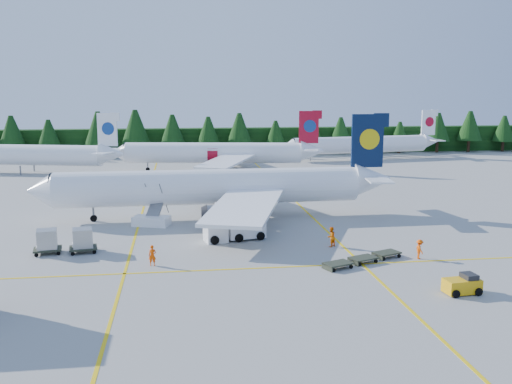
{
  "coord_description": "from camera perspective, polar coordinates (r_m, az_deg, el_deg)",
  "views": [
    {
      "loc": [
        -9.34,
        -51.5,
        14.74
      ],
      "look_at": [
        -0.92,
        10.67,
        3.5
      ],
      "focal_mm": 40.0,
      "sensor_mm": 36.0,
      "label": 1
    }
  ],
  "objects": [
    {
      "name": "ground",
      "position": [
        54.37,
        2.49,
        -5.58
      ],
      "size": [
        320.0,
        320.0,
        0.0
      ],
      "primitive_type": "plane",
      "color": "#9A9A95",
      "rests_on": "ground"
    },
    {
      "name": "dolly_train",
      "position": [
        50.45,
        10.65,
        -6.5
      ],
      "size": [
        7.87,
        4.71,
        0.13
      ],
      "rotation": [
        0.0,
        0.0,
        0.38
      ],
      "color": "#2C3224",
      "rests_on": "ground"
    },
    {
      "name": "service_truck",
      "position": [
        56.88,
        -2.14,
        -3.39
      ],
      "size": [
        6.29,
        3.39,
        2.88
      ],
      "rotation": [
        0.0,
        0.0,
        0.22
      ],
      "color": "silver",
      "rests_on": "ground"
    },
    {
      "name": "taxi_stripe_a",
      "position": [
        73.15,
        -11.21,
        -1.66
      ],
      "size": [
        0.25,
        120.0,
        0.01
      ],
      "primitive_type": "cube",
      "color": "yellow",
      "rests_on": "ground"
    },
    {
      "name": "crew_b",
      "position": [
        54.87,
        7.52,
        -4.47
      ],
      "size": [
        1.19,
        1.15,
        1.94
      ],
      "primitive_type": "imported",
      "rotation": [
        0.0,
        0.0,
        3.78
      ],
      "color": "#F56705",
      "rests_on": "ground"
    },
    {
      "name": "airliner_red",
      "position": [
        105.2,
        -4.62,
        3.89
      ],
      "size": [
        37.79,
        30.89,
        11.03
      ],
      "rotation": [
        0.0,
        0.0,
        -0.15
      ],
      "color": "white",
      "rests_on": "ground"
    },
    {
      "name": "uld_pair",
      "position": [
        55.07,
        -18.56,
        -4.54
      ],
      "size": [
        5.89,
        2.3,
        1.88
      ],
      "rotation": [
        0.0,
        0.0,
        0.17
      ],
      "color": "#2C3224",
      "rests_on": "ground"
    },
    {
      "name": "airliner_far_left",
      "position": [
        111.4,
        -23.29,
        3.48
      ],
      "size": [
        36.5,
        12.01,
        10.82
      ],
      "rotation": [
        0.0,
        0.0,
        -0.25
      ],
      "color": "white",
      "rests_on": "ground"
    },
    {
      "name": "airstairs",
      "position": [
        64.15,
        -10.32,
        -2.59
      ],
      "size": [
        4.37,
        5.93,
        3.53
      ],
      "rotation": [
        0.0,
        0.0,
        -0.32
      ],
      "color": "white",
      "rests_on": "ground"
    },
    {
      "name": "baggage_tug",
      "position": [
        44.97,
        19.97,
        -8.69
      ],
      "size": [
        2.71,
        1.64,
        1.39
      ],
      "rotation": [
        0.0,
        0.0,
        0.1
      ],
      "color": "#E5A40C",
      "rests_on": "ground"
    },
    {
      "name": "crew_a",
      "position": [
        49.45,
        -10.33,
        -6.27
      ],
      "size": [
        0.7,
        0.51,
        1.78
      ],
      "primitive_type": "imported",
      "rotation": [
        0.0,
        0.0,
        -0.13
      ],
      "color": "#F84C05",
      "rests_on": "ground"
    },
    {
      "name": "taxi_stripe_cross",
      "position": [
        48.73,
        3.74,
        -7.46
      ],
      "size": [
        80.0,
        0.25,
        0.01
      ],
      "primitive_type": "cube",
      "color": "yellow",
      "rests_on": "ground"
    },
    {
      "name": "taxi_stripe_b",
      "position": [
        74.59,
        4.31,
        -1.26
      ],
      "size": [
        0.25,
        120.0,
        0.01
      ],
      "primitive_type": "cube",
      "color": "yellow",
      "rests_on": "ground"
    },
    {
      "name": "airliner_far_right",
      "position": [
        124.27,
        9.97,
        4.7
      ],
      "size": [
        35.64,
        8.44,
        10.41
      ],
      "rotation": [
        0.0,
        0.0,
        0.15
      ],
      "color": "white",
      "rests_on": "ground"
    },
    {
      "name": "treeline_hedge",
      "position": [
        134.34,
        -3.71,
        5.12
      ],
      "size": [
        220.0,
        4.0,
        6.0
      ],
      "primitive_type": "cube",
      "color": "black",
      "rests_on": "ground"
    },
    {
      "name": "crew_c",
      "position": [
        52.64,
        16.04,
        -5.52
      ],
      "size": [
        0.49,
        0.72,
        1.75
      ],
      "primitive_type": "imported",
      "rotation": [
        0.0,
        0.0,
        1.57
      ],
      "color": "#FF5105",
      "rests_on": "ground"
    },
    {
      "name": "airliner_navy",
      "position": [
        66.28,
        -5.28,
        0.43
      ],
      "size": [
        41.08,
        33.83,
        11.95
      ],
      "rotation": [
        0.0,
        0.0,
        0.01
      ],
      "color": "white",
      "rests_on": "ground"
    }
  ]
}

